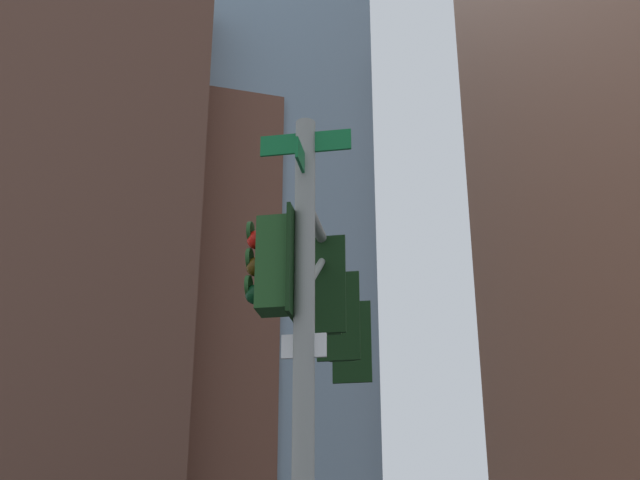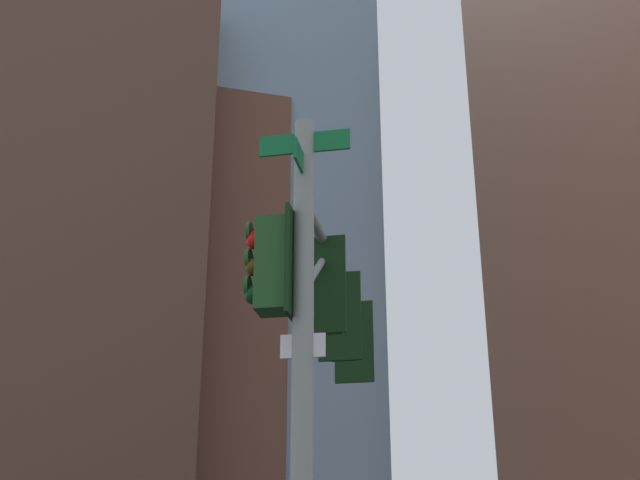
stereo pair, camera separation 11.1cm
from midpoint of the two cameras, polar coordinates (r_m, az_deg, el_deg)
The scene contains 4 objects.
signal_pole_assembly at distance 9.76m, azimuth 0.43°, elevation -6.46°, with size 4.35×2.57×6.60m.
building_brick_midblock at distance 59.29m, azimuth -12.43°, elevation -8.57°, with size 23.51×15.95×31.35m, color brown.
building_glass_tower at distance 68.79m, azimuth -9.73°, elevation 0.84°, with size 33.74×23.11×57.62m, color #7A99B2.
building_brick_farside at distance 56.60m, azimuth -17.93°, elevation -4.41°, with size 22.19×17.38×36.89m, color brown.
Camera 2 is at (-8.17, 2.02, 1.83)m, focal length 48.08 mm.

